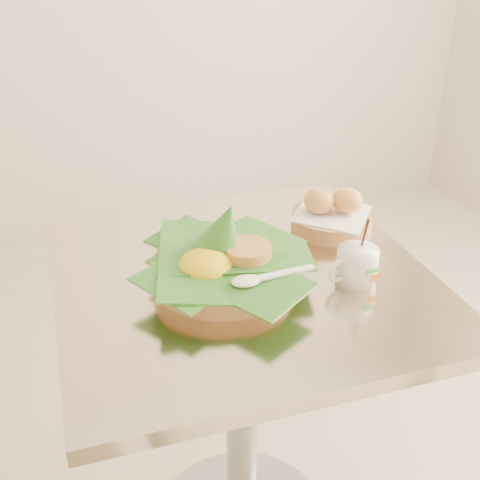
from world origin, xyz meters
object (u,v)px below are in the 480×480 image
object	(u,v)px
rice_basket	(223,260)
coffee_mug	(356,264)
cafe_table	(242,363)
bread_basket	(332,215)

from	to	relation	value
rice_basket	coffee_mug	distance (m)	0.25
coffee_mug	rice_basket	bearing A→B (deg)	162.52
cafe_table	bread_basket	size ratio (longest dim) A/B	3.58
cafe_table	bread_basket	world-z (taller)	bread_basket
cafe_table	rice_basket	world-z (taller)	rice_basket
cafe_table	rice_basket	bearing A→B (deg)	-161.57
bread_basket	coffee_mug	distance (m)	0.22
rice_basket	bread_basket	bearing A→B (deg)	25.51
cafe_table	coffee_mug	size ratio (longest dim) A/B	5.65
bread_basket	coffee_mug	world-z (taller)	coffee_mug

